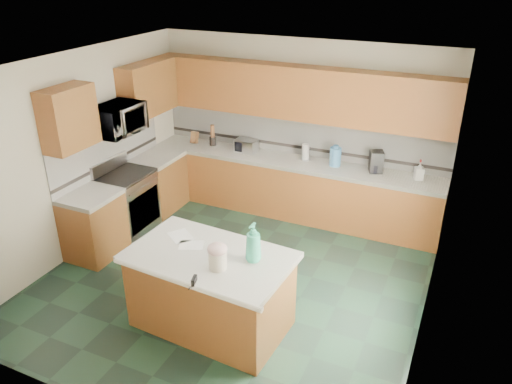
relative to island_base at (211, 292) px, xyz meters
The scene contains 52 objects.
floor 0.98m from the island_base, 100.51° to the left, with size 4.60×4.60×0.00m, color black.
ceiling 2.43m from the island_base, 100.51° to the left, with size 4.60×4.60×0.00m, color white.
wall_back 3.32m from the island_base, 92.88° to the left, with size 4.60×0.04×2.70m, color beige.
wall_front 1.73m from the island_base, 96.29° to the right, with size 4.60×0.04×2.70m, color beige.
wall_left 2.78m from the island_base, 160.79° to the left, with size 0.04×4.60×2.70m, color beige.
wall_right 2.50m from the island_base, 21.82° to the left, with size 0.04×4.60×2.70m, color beige.
back_base_cab 2.87m from the island_base, 93.21° to the left, with size 4.60×0.60×0.86m, color #412912.
back_countertop 2.91m from the island_base, 93.21° to the left, with size 4.60×0.64×0.06m, color white.
back_upper_cab 3.36m from the island_base, 93.06° to the left, with size 4.60×0.33×0.78m, color #412912.
back_backsplash 3.26m from the island_base, 92.91° to the left, with size 4.60×0.02×0.63m, color silver.
back_accent_band 3.21m from the island_base, 92.92° to the left, with size 4.60×0.01×0.05m, color black.
left_base_cab_rear 3.05m from the island_base, 135.08° to the left, with size 0.60×0.82×0.86m, color #412912.
left_counter_rear 3.09m from the island_base, 135.08° to the left, with size 0.64×0.82×0.06m, color white.
left_base_cab_front 2.25m from the island_base, 163.88° to the left, with size 0.60×0.72×0.86m, color #412912.
left_counter_front 2.30m from the island_base, 163.88° to the left, with size 0.64×0.72×0.06m, color white.
left_backsplash 2.94m from the island_base, 149.98° to the left, with size 0.02×2.30×0.63m, color silver.
left_accent_band 2.89m from the island_base, 149.92° to the left, with size 0.01×2.30×0.05m, color black.
left_upper_cab_rear 3.58m from the island_base, 135.07° to the left, with size 0.33×1.09×0.78m, color #412912.
left_upper_cab_front 2.82m from the island_base, 164.78° to the left, with size 0.33×0.72×0.78m, color #412912.
range_body 2.56m from the island_base, 147.72° to the left, with size 0.60×0.76×0.88m, color #B7B7BC.
range_oven_door 2.32m from the island_base, 143.89° to the left, with size 0.02×0.68×0.55m, color black.
range_cooktop 2.60m from the island_base, 147.72° to the left, with size 0.62×0.78×0.04m, color black.
range_handle 2.32m from the island_base, 143.45° to the left, with size 0.02×0.02×0.66m, color #B7B7BC.
range_backguard 2.84m from the island_base, 150.59° to the left, with size 0.06×0.76×0.18m, color #B7B7BC.
microwave 2.87m from the island_base, 147.72° to the left, with size 0.73×0.50×0.41m, color #B7B7BC.
island_base is the anchor object (origin of this frame).
island_top 0.46m from the island_base, behind, with size 1.72×1.03×0.06m, color white.
island_bullnose 0.69m from the island_base, 90.00° to the right, with size 0.06×0.06×1.72m, color white.
treat_jar 0.65m from the island_base, 41.97° to the right, with size 0.18×0.18×0.19m, color silver.
treat_jar_lid 0.76m from the island_base, 41.97° to the right, with size 0.20×0.20×0.13m, color beige.
treat_jar_knob 0.80m from the island_base, 41.97° to the right, with size 0.02×0.02×0.07m, color tan.
treat_jar_knob_end_l 0.80m from the island_base, 47.07° to the right, with size 0.03×0.03×0.03m, color tan.
treat_jar_knob_end_r 0.81m from the island_base, 37.72° to the right, with size 0.03×0.03×0.03m, color tan.
soap_bottle_island 0.85m from the island_base, 11.33° to the left, with size 0.16×0.17×0.43m, color teal.
paper_sheet_a 0.57m from the island_base, 162.93° to the left, with size 0.26×0.20×0.00m, color white.
paper_sheet_b 0.71m from the island_base, 157.36° to the left, with size 0.30×0.22×0.00m, color white.
clamp_body 0.71m from the island_base, 77.12° to the right, with size 0.03×0.11×0.10m, color black.
clamp_handle 0.75m from the island_base, 78.59° to the right, with size 0.02×0.02×0.08m, color black.
knife_block 3.53m from the island_base, 123.24° to the left, with size 0.11×0.09×0.19m, color #472814.
utensil_crock 3.39m from the island_base, 118.19° to the left, with size 0.11×0.11×0.14m, color black.
utensil_bundle 3.42m from the island_base, 118.19° to the left, with size 0.07×0.07×0.21m, color #472814.
toaster_oven 3.12m from the island_base, 108.10° to the left, with size 0.34×0.24×0.20m, color #B7B7BC.
toaster_oven_door 3.02m from the island_base, 108.75° to the left, with size 0.30×0.01×0.16m, color black.
paper_towel 3.03m from the island_base, 89.50° to the left, with size 0.11×0.11×0.25m, color white.
paper_towel_base 3.01m from the island_base, 89.50° to the left, with size 0.17×0.17×0.01m, color #B7B7BC.
water_jug 3.03m from the island_base, 80.16° to the left, with size 0.17×0.17×0.28m, color #4B90CD.
water_jug_neck 3.07m from the island_base, 80.16° to the left, with size 0.08×0.08×0.04m, color #4B90CD.
coffee_maker 3.21m from the island_base, 69.38° to the left, with size 0.18×0.20×0.31m, color black.
coffee_carafe 3.15m from the island_base, 69.08° to the left, with size 0.13×0.13×0.13m, color black.
soap_bottle_back 3.44m from the island_base, 59.49° to the left, with size 0.12×0.12×0.26m, color white.
soap_back_cap 3.47m from the island_base, 59.49° to the left, with size 0.02×0.02×0.03m, color red.
window_light_proxy 2.47m from the island_base, 17.33° to the left, with size 0.02×1.40×1.10m, color white.
Camera 1 is at (2.45, -4.71, 3.77)m, focal length 35.00 mm.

